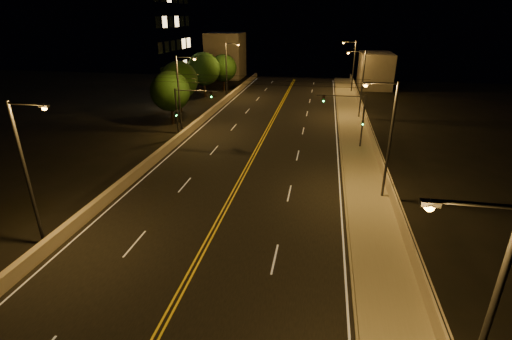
% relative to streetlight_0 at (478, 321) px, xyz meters
% --- Properties ---
extents(road, '(18.00, 120.00, 0.02)m').
position_rel_streetlight_0_xyz_m(road, '(-11.52, 18.59, -5.29)').
color(road, black).
rests_on(road, ground).
extents(sidewalk, '(3.60, 120.00, 0.30)m').
position_rel_streetlight_0_xyz_m(sidewalk, '(-0.72, 18.59, -5.15)').
color(sidewalk, gray).
rests_on(sidewalk, ground).
extents(curb, '(0.14, 120.00, 0.15)m').
position_rel_streetlight_0_xyz_m(curb, '(-2.59, 18.59, -5.23)').
color(curb, gray).
rests_on(curb, ground).
extents(parapet_wall, '(0.30, 120.00, 1.00)m').
position_rel_streetlight_0_xyz_m(parapet_wall, '(0.93, 18.59, -4.50)').
color(parapet_wall, '#ACA08F').
rests_on(parapet_wall, sidewalk).
extents(jersey_barrier, '(0.45, 120.00, 0.93)m').
position_rel_streetlight_0_xyz_m(jersey_barrier, '(-20.76, 18.59, -4.84)').
color(jersey_barrier, '#ACA08F').
rests_on(jersey_barrier, ground).
extents(distant_building_right, '(6.00, 10.00, 6.69)m').
position_rel_streetlight_0_xyz_m(distant_building_right, '(4.98, 69.52, -1.96)').
color(distant_building_right, gray).
rests_on(distant_building_right, ground).
extents(distant_building_left, '(8.00, 8.00, 9.86)m').
position_rel_streetlight_0_xyz_m(distant_building_left, '(-27.52, 76.59, -0.37)').
color(distant_building_left, gray).
rests_on(distant_building_left, ground).
extents(parapet_rail, '(0.06, 120.00, 0.06)m').
position_rel_streetlight_0_xyz_m(parapet_rail, '(0.93, 18.59, -3.97)').
color(parapet_rail, black).
rests_on(parapet_rail, parapet_wall).
extents(lane_markings, '(17.32, 116.00, 0.00)m').
position_rel_streetlight_0_xyz_m(lane_markings, '(-11.52, 18.52, -5.28)').
color(lane_markings, silver).
rests_on(lane_markings, road).
extents(streetlight_0, '(2.55, 0.28, 9.19)m').
position_rel_streetlight_0_xyz_m(streetlight_0, '(0.00, 0.00, 0.00)').
color(streetlight_0, '#2D2D33').
rests_on(streetlight_0, ground).
extents(streetlight_1, '(2.55, 0.28, 9.19)m').
position_rel_streetlight_0_xyz_m(streetlight_1, '(0.00, 18.42, 0.00)').
color(streetlight_1, '#2D2D33').
rests_on(streetlight_1, ground).
extents(streetlight_2, '(2.55, 0.28, 9.19)m').
position_rel_streetlight_0_xyz_m(streetlight_2, '(0.00, 43.53, 0.00)').
color(streetlight_2, '#2D2D33').
rests_on(streetlight_2, ground).
extents(streetlight_3, '(2.55, 0.28, 9.19)m').
position_rel_streetlight_0_xyz_m(streetlight_3, '(0.00, 62.90, 0.00)').
color(streetlight_3, '#2D2D33').
rests_on(streetlight_3, ground).
extents(streetlight_4, '(2.55, 0.28, 9.19)m').
position_rel_streetlight_0_xyz_m(streetlight_4, '(-21.45, 8.08, 0.00)').
color(streetlight_4, '#2D2D33').
rests_on(streetlight_4, ground).
extents(streetlight_5, '(2.55, 0.28, 9.19)m').
position_rel_streetlight_0_xyz_m(streetlight_5, '(-21.45, 32.49, 0.00)').
color(streetlight_5, '#2D2D33').
rests_on(streetlight_5, ground).
extents(streetlight_6, '(2.55, 0.28, 9.19)m').
position_rel_streetlight_0_xyz_m(streetlight_6, '(-21.45, 54.88, 0.00)').
color(streetlight_6, '#2D2D33').
rests_on(streetlight_6, ground).
extents(traffic_signal_right, '(5.11, 0.31, 5.89)m').
position_rel_streetlight_0_xyz_m(traffic_signal_right, '(-1.55, 30.41, -1.56)').
color(traffic_signal_right, '#2D2D33').
rests_on(traffic_signal_right, ground).
extents(traffic_signal_left, '(5.11, 0.31, 5.89)m').
position_rel_streetlight_0_xyz_m(traffic_signal_left, '(-20.30, 30.41, -1.56)').
color(traffic_signal_left, '#2D2D33').
rests_on(traffic_signal_left, ground).
extents(overhead_wires, '(22.00, 0.03, 0.83)m').
position_rel_streetlight_0_xyz_m(overhead_wires, '(-11.52, 28.09, 2.10)').
color(overhead_wires, black).
extents(building_tower, '(24.00, 15.00, 29.80)m').
position_rel_streetlight_0_xyz_m(building_tower, '(-40.81, 50.29, 9.02)').
color(building_tower, gray).
rests_on(building_tower, ground).
extents(tree_0, '(5.14, 5.14, 6.96)m').
position_rel_streetlight_0_xyz_m(tree_0, '(-24.38, 36.19, -0.92)').
color(tree_0, black).
rests_on(tree_0, ground).
extents(tree_1, '(5.46, 5.46, 7.40)m').
position_rel_streetlight_0_xyz_m(tree_1, '(-25.81, 43.01, -0.64)').
color(tree_1, black).
rests_on(tree_1, ground).
extents(tree_2, '(5.66, 5.66, 7.67)m').
position_rel_streetlight_0_xyz_m(tree_2, '(-25.66, 54.41, -0.47)').
color(tree_2, black).
rests_on(tree_2, ground).
extents(tree_3, '(5.03, 5.03, 6.81)m').
position_rel_streetlight_0_xyz_m(tree_3, '(-23.71, 60.28, -1.01)').
color(tree_3, black).
rests_on(tree_3, ground).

